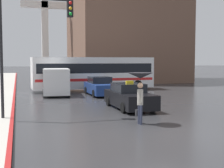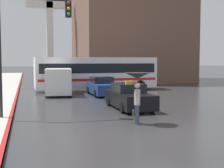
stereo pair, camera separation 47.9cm
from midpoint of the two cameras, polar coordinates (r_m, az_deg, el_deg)
ground_plane at (r=12.59m, az=6.74°, el=-8.68°), size 300.00×300.00×0.00m
taxi at (r=18.38m, az=2.43°, el=-2.37°), size 1.91×4.64×1.64m
sedan_red at (r=25.49m, az=-2.72°, el=-0.49°), size 1.91×4.53×1.51m
ambulance_van at (r=26.54m, az=-10.70°, el=0.74°), size 2.58×5.92×2.18m
city_bus at (r=29.49m, az=-3.85°, el=2.18°), size 11.47×2.99×3.13m
pedestrian_with_umbrella at (r=13.72m, az=4.19°, el=0.50°), size 1.14×1.14×2.30m
traffic_light at (r=15.33m, az=-15.67°, el=9.13°), size 3.40×0.38×6.02m
monument_cross at (r=45.57m, az=-12.49°, el=11.17°), size 6.49×0.90×14.74m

